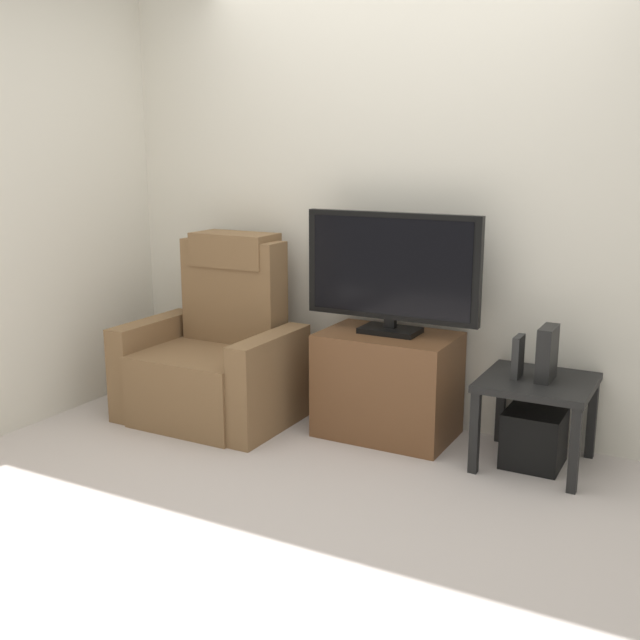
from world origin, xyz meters
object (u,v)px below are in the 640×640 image
Objects in this scene: subwoofer_box at (534,438)px; side_table at (537,393)px; recliner_armchair at (216,355)px; television at (391,270)px; book_upright at (518,357)px; tv_stand at (388,384)px; game_console at (547,353)px.

side_table is at bearing 0.00° from subwoofer_box.
recliner_armchair is 2.00× the size of side_table.
television is at bearing 176.41° from subwoofer_box.
television reaches higher than book_upright.
television reaches higher than tv_stand.
television reaches higher than subwoofer_box.
television is at bearing 174.34° from book_upright.
side_table is at bearing -164.05° from game_console.
side_table is at bearing -3.59° from television.
recliner_armchair reaches higher than side_table.
television is at bearing 176.41° from side_table.
tv_stand is 3.42× the size of book_upright.
recliner_armchair is 1.87m from subwoofer_box.
tv_stand is at bearing -90.00° from television.
subwoofer_box is 0.45m from game_console.
side_table reaches higher than subwoofer_box.
television reaches higher than game_console.
game_console is (0.86, -0.02, 0.30)m from tv_stand.
tv_stand is at bearing 175.83° from book_upright.
game_console is at bearing 15.95° from subwoofer_box.
side_table is 2.52× the size of book_upright.
recliner_armchair reaches higher than tv_stand.
recliner_armchair is at bearing -169.53° from tv_stand.
recliner_armchair is at bearing -168.51° from television.
game_console is at bearing -2.78° from television.
game_console is (0.04, 0.01, 0.21)m from side_table.
recliner_armchair is 1.91m from game_console.
subwoofer_box is at bearing 0.00° from side_table.
game_console is (0.14, 0.03, 0.03)m from book_upright.
tv_stand is 1.05m from recliner_armchair.
television is 4.63× the size of book_upright.
tv_stand is 0.68× the size of recliner_armchair.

